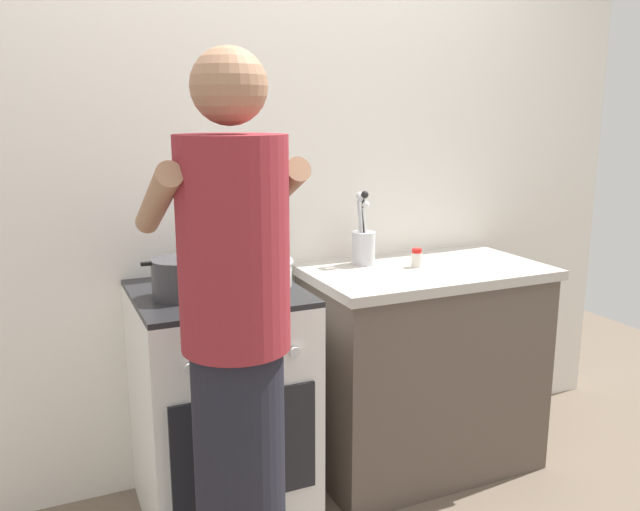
# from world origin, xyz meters

# --- Properties ---
(ground) EXTENTS (6.00, 6.00, 0.00)m
(ground) POSITION_xyz_m (0.00, 0.00, 0.00)
(ground) COLOR #6B5B4C
(back_wall) EXTENTS (3.20, 0.10, 2.50)m
(back_wall) POSITION_xyz_m (0.20, 0.50, 1.25)
(back_wall) COLOR silver
(back_wall) RESTS_ON ground
(countertop) EXTENTS (1.00, 0.60, 0.90)m
(countertop) POSITION_xyz_m (0.55, 0.15, 0.45)
(countertop) COLOR brown
(countertop) RESTS_ON ground
(stove_range) EXTENTS (0.60, 0.62, 0.90)m
(stove_range) POSITION_xyz_m (-0.35, 0.15, 0.45)
(stove_range) COLOR white
(stove_range) RESTS_ON ground
(pot) EXTENTS (0.26, 0.20, 0.14)m
(pot) POSITION_xyz_m (-0.49, 0.11, 0.97)
(pot) COLOR #38383D
(pot) RESTS_ON stove_range
(mixing_bowl) EXTENTS (0.31, 0.31, 0.10)m
(mixing_bowl) POSITION_xyz_m (-0.21, 0.16, 0.95)
(mixing_bowl) COLOR #B7B7BC
(mixing_bowl) RESTS_ON stove_range
(utensil_crock) EXTENTS (0.10, 0.10, 0.32)m
(utensil_crock) POSITION_xyz_m (0.33, 0.30, 0.99)
(utensil_crock) COLOR silver
(utensil_crock) RESTS_ON countertop
(spice_bottle) EXTENTS (0.04, 0.04, 0.08)m
(spice_bottle) POSITION_xyz_m (0.52, 0.17, 0.94)
(spice_bottle) COLOR silver
(spice_bottle) RESTS_ON countertop
(person) EXTENTS (0.41, 0.50, 1.70)m
(person) POSITION_xyz_m (-0.46, -0.44, 0.86)
(person) COLOR black
(person) RESTS_ON ground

